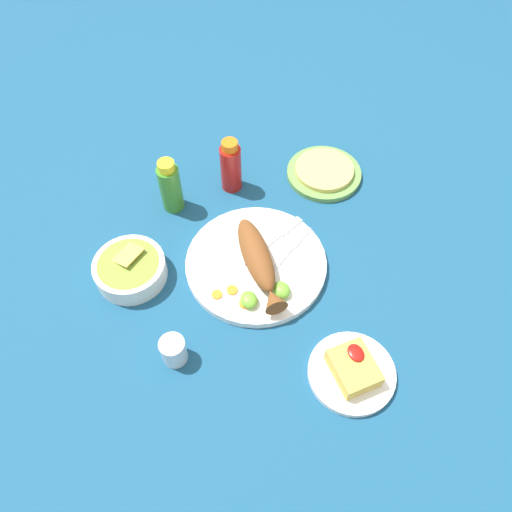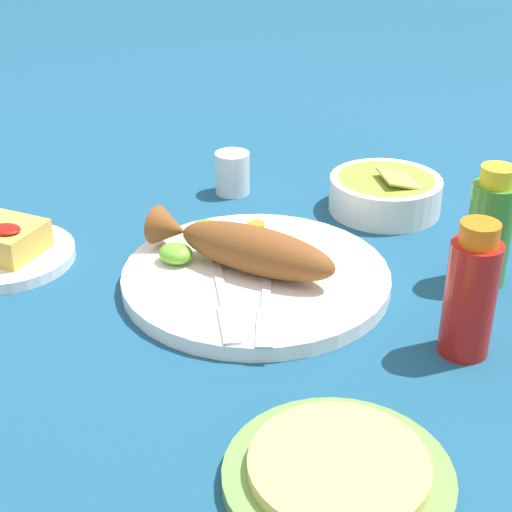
{
  "view_description": "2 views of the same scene",
  "coord_description": "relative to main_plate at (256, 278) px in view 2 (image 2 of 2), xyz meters",
  "views": [
    {
      "loc": [
        -0.58,
        0.24,
        0.93
      ],
      "look_at": [
        0.0,
        0.0,
        0.04
      ],
      "focal_mm": 35.0,
      "sensor_mm": 36.0,
      "label": 1
    },
    {
      "loc": [
        0.33,
        -0.73,
        0.47
      ],
      "look_at": [
        0.0,
        0.0,
        0.04
      ],
      "focal_mm": 55.0,
      "sensor_mm": 36.0,
      "label": 2
    }
  ],
  "objects": [
    {
      "name": "tortilla_stack",
      "position": [
        0.19,
        -0.27,
        0.01
      ],
      "size": [
        0.15,
        0.15,
        0.01
      ],
      "primitive_type": "cylinder",
      "color": "#E0C666",
      "rests_on": "tortilla_plate"
    },
    {
      "name": "lime_wedge_side",
      "position": [
        -0.1,
        -0.02,
        0.02
      ],
      "size": [
        0.04,
        0.04,
        0.02
      ],
      "primitive_type": "ellipsoid",
      "color": "#6BB233",
      "rests_on": "main_plate"
    },
    {
      "name": "main_plate",
      "position": [
        0.0,
        0.0,
        0.0
      ],
      "size": [
        0.31,
        0.31,
        0.02
      ],
      "primitive_type": "cylinder",
      "color": "white",
      "rests_on": "ground_plane"
    },
    {
      "name": "hot_sauce_bottle_green",
      "position": [
        0.24,
        0.12,
        0.06
      ],
      "size": [
        0.05,
        0.05,
        0.15
      ],
      "color": "#3D8428",
      "rests_on": "ground_plane"
    },
    {
      "name": "ground_plane",
      "position": [
        0.0,
        0.0,
        -0.01
      ],
      "size": [
        4.0,
        4.0,
        0.0
      ],
      "primitive_type": "plane",
      "color": "navy"
    },
    {
      "name": "fries_pile",
      "position": [
        -0.31,
        -0.07,
        0.02
      ],
      "size": [
        0.09,
        0.08,
        0.04
      ],
      "color": "gold",
      "rests_on": "side_plate_fries"
    },
    {
      "name": "fork_far",
      "position": [
        -0.0,
        -0.08,
        0.01
      ],
      "size": [
        0.11,
        0.16,
        0.0
      ],
      "rotation": [
        0.0,
        0.0,
        5.27
      ],
      "color": "silver",
      "rests_on": "main_plate"
    },
    {
      "name": "carrot_slice_far",
      "position": [
        -0.09,
        0.06,
        0.01
      ],
      "size": [
        0.03,
        0.03,
        0.0
      ],
      "primitive_type": "cylinder",
      "color": "orange",
      "rests_on": "main_plate"
    },
    {
      "name": "guacamole_bowl",
      "position": [
        0.08,
        0.26,
        0.02
      ],
      "size": [
        0.16,
        0.16,
        0.06
      ],
      "color": "white",
      "rests_on": "ground_plane"
    },
    {
      "name": "fried_fish",
      "position": [
        -0.02,
        0.0,
        0.04
      ],
      "size": [
        0.24,
        0.08,
        0.05
      ],
      "rotation": [
        0.0,
        0.0,
        -0.09
      ],
      "color": "brown",
      "rests_on": "main_plate"
    },
    {
      "name": "carrot_slice_mid",
      "position": [
        -0.05,
        0.08,
        0.01
      ],
      "size": [
        0.02,
        0.02,
        0.0
      ],
      "primitive_type": "cylinder",
      "color": "orange",
      "rests_on": "main_plate"
    },
    {
      "name": "hot_sauce_bottle_red",
      "position": [
        0.25,
        -0.04,
        0.06
      ],
      "size": [
        0.05,
        0.05,
        0.15
      ],
      "color": "#B21914",
      "rests_on": "ground_plane"
    },
    {
      "name": "lime_wedge_main",
      "position": [
        -0.09,
        0.05,
        0.02
      ],
      "size": [
        0.04,
        0.04,
        0.02
      ],
      "primitive_type": "ellipsoid",
      "color": "#6BB233",
      "rests_on": "main_plate"
    },
    {
      "name": "salt_cup",
      "position": [
        -0.14,
        0.23,
        0.02
      ],
      "size": [
        0.05,
        0.05,
        0.06
      ],
      "color": "silver",
      "rests_on": "ground_plane"
    },
    {
      "name": "tortilla_plate",
      "position": [
        0.19,
        -0.27,
        -0.0
      ],
      "size": [
        0.19,
        0.19,
        0.01
      ],
      "primitive_type": "cylinder",
      "color": "#6B9E4C",
      "rests_on": "ground_plane"
    },
    {
      "name": "carrot_slice_near",
      "position": [
        -0.05,
        0.11,
        0.01
      ],
      "size": [
        0.02,
        0.02,
        0.0
      ],
      "primitive_type": "cylinder",
      "color": "orange",
      "rests_on": "main_plate"
    },
    {
      "name": "fork_near",
      "position": [
        0.04,
        -0.07,
        0.01
      ],
      "size": [
        0.08,
        0.18,
        0.0
      ],
      "rotation": [
        0.0,
        0.0,
        5.1
      ],
      "color": "silver",
      "rests_on": "main_plate"
    },
    {
      "name": "side_plate_fries",
      "position": [
        -0.31,
        -0.07,
        -0.0
      ],
      "size": [
        0.17,
        0.17,
        0.01
      ],
      "primitive_type": "cylinder",
      "color": "white",
      "rests_on": "ground_plane"
    }
  ]
}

